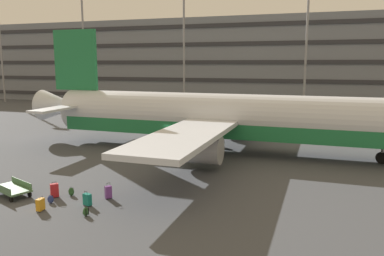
{
  "coord_description": "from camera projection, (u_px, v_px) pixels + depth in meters",
  "views": [
    {
      "loc": [
        11.59,
        -31.88,
        7.82
      ],
      "look_at": [
        2.64,
        -4.72,
        3.0
      ],
      "focal_mm": 35.9,
      "sensor_mm": 36.0,
      "label": 1
    }
  ],
  "objects": [
    {
      "name": "light_mast_center_right",
      "position": [
        308.0,
        19.0,
        58.47
      ],
      "size": [
        1.8,
        0.5,
        25.63
      ],
      "color": "gray",
      "rests_on": "ground_plane"
    },
    {
      "name": "light_mast_far_left",
      "position": [
        0.0,
        39.0,
        77.06
      ],
      "size": [
        1.8,
        0.5,
        21.97
      ],
      "color": "gray",
      "rests_on": "ground_plane"
    },
    {
      "name": "baggage_cart",
      "position": [
        12.0,
        189.0,
        22.91
      ],
      "size": [
        3.32,
        2.16,
        0.82
      ],
      "color": "#4C724C",
      "rests_on": "ground_plane"
    },
    {
      "name": "ground_plane",
      "position": [
        181.0,
        151.0,
        34.73
      ],
      "size": [
        600.0,
        600.0,
        0.0
      ],
      "primitive_type": "plane",
      "color": "#424449"
    },
    {
      "name": "airliner",
      "position": [
        225.0,
        118.0,
        33.93
      ],
      "size": [
        38.98,
        31.33,
        11.09
      ],
      "color": "silver",
      "rests_on": "ground_plane"
    },
    {
      "name": "suitcase_large",
      "position": [
        40.0,
        204.0,
        20.53
      ],
      "size": [
        0.3,
        0.47,
        0.81
      ],
      "color": "orange",
      "rests_on": "ground_plane"
    },
    {
      "name": "terminal_structure",
      "position": [
        257.0,
        62.0,
        74.06
      ],
      "size": [
        167.79,
        14.41,
        16.12
      ],
      "color": "slate",
      "rests_on": "ground_plane"
    },
    {
      "name": "backpack_red",
      "position": [
        86.0,
        212.0,
        19.88
      ],
      "size": [
        0.33,
        0.36,
        0.54
      ],
      "color": "#264C26",
      "rests_on": "ground_plane"
    },
    {
      "name": "suitcase_silver",
      "position": [
        87.0,
        199.0,
        21.29
      ],
      "size": [
        0.53,
        0.41,
        0.85
      ],
      "color": "#147266",
      "rests_on": "ground_plane"
    },
    {
      "name": "light_mast_center_left",
      "position": [
        184.0,
        21.0,
        64.61
      ],
      "size": [
        1.8,
        0.5,
        26.11
      ],
      "color": "gray",
      "rests_on": "ground_plane"
    },
    {
      "name": "backpack_navy",
      "position": [
        51.0,
        199.0,
        21.71
      ],
      "size": [
        0.41,
        0.36,
        0.5
      ],
      "color": "navy",
      "rests_on": "ground_plane"
    },
    {
      "name": "suitcase_purple",
      "position": [
        54.0,
        190.0,
        22.58
      ],
      "size": [
        0.51,
        0.52,
        0.98
      ],
      "color": "#B21E23",
      "rests_on": "ground_plane"
    },
    {
      "name": "backpack_black",
      "position": [
        71.0,
        192.0,
        22.91
      ],
      "size": [
        0.38,
        0.32,
        0.55
      ],
      "color": "#264C26",
      "rests_on": "ground_plane"
    },
    {
      "name": "light_mast_left",
      "position": [
        84.0,
        41.0,
        71.19
      ],
      "size": [
        1.8,
        0.5,
        20.58
      ],
      "color": "gray",
      "rests_on": "ground_plane"
    },
    {
      "name": "suitcase_teal",
      "position": [
        108.0,
        192.0,
        22.4
      ],
      "size": [
        0.43,
        0.45,
        0.98
      ],
      "color": "#72388C",
      "rests_on": "ground_plane"
    }
  ]
}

